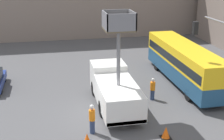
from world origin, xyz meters
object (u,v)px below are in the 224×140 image
object	(u,v)px
road_worker_near_truck	(92,119)
city_bus	(184,61)
utility_truck	(114,87)
traffic_cone_mid_road	(166,133)
road_worker_directing	(153,89)
traffic_light_pole	(220,45)
traffic_cone_near_truck	(87,139)

from	to	relation	value
road_worker_near_truck	city_bus	bearing A→B (deg)	-78.13
utility_truck	city_bus	xyz separation A→B (m)	(6.75, 3.48, 0.42)
traffic_cone_mid_road	road_worker_directing	bearing A→B (deg)	79.89
traffic_cone_mid_road	traffic_light_pole	bearing A→B (deg)	38.43
road_worker_near_truck	road_worker_directing	distance (m)	6.49
utility_truck	traffic_cone_near_truck	bearing A→B (deg)	-119.64
utility_truck	road_worker_directing	distance (m)	3.19
road_worker_near_truck	road_worker_directing	xyz separation A→B (m)	(5.15, 3.95, -0.10)
road_worker_near_truck	traffic_cone_mid_road	size ratio (longest dim) A/B	2.65
traffic_cone_near_truck	traffic_cone_mid_road	size ratio (longest dim) A/B	0.91
traffic_light_pole	road_worker_near_truck	size ratio (longest dim) A/B	3.34
road_worker_near_truck	traffic_cone_near_truck	size ratio (longest dim) A/B	2.90
traffic_light_pole	traffic_cone_mid_road	xyz separation A→B (m)	(-5.58, -4.43, -3.93)
road_worker_near_truck	traffic_cone_mid_road	xyz separation A→B (m)	(4.19, -1.42, -0.62)
utility_truck	traffic_cone_near_truck	xyz separation A→B (m)	(-2.55, -4.47, -1.20)
utility_truck	traffic_cone_mid_road	distance (m)	5.35
utility_truck	road_worker_directing	size ratio (longest dim) A/B	4.14
utility_truck	traffic_light_pole	distance (m)	8.18
road_worker_directing	traffic_cone_mid_road	world-z (taller)	road_worker_directing
city_bus	traffic_light_pole	bearing A→B (deg)	-158.52
city_bus	traffic_light_pole	xyz separation A→B (m)	(0.94, -3.83, 2.34)
utility_truck	road_worker_near_truck	size ratio (longest dim) A/B	3.78
city_bus	utility_truck	bearing A→B (deg)	124.94
traffic_cone_near_truck	traffic_cone_mid_road	world-z (taller)	traffic_cone_mid_road
traffic_light_pole	traffic_cone_mid_road	distance (m)	8.14
road_worker_near_truck	utility_truck	bearing A→B (deg)	-57.65
traffic_cone_mid_road	road_worker_near_truck	bearing A→B (deg)	161.30
traffic_light_pole	road_worker_near_truck	xyz separation A→B (m)	(-9.77, -3.01, -3.31)
city_bus	traffic_cone_mid_road	xyz separation A→B (m)	(-4.64, -8.25, -1.59)
road_worker_near_truck	traffic_cone_near_truck	xyz separation A→B (m)	(-0.46, -1.12, -0.65)
traffic_light_pole	road_worker_near_truck	bearing A→B (deg)	-162.88
traffic_cone_near_truck	road_worker_directing	bearing A→B (deg)	42.08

